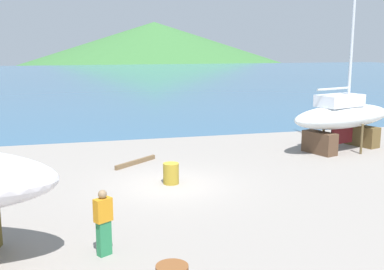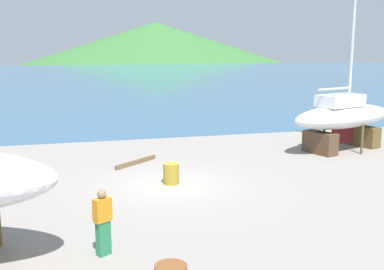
% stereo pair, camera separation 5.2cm
% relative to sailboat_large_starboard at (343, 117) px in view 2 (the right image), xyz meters
% --- Properties ---
extents(ground_plane, '(50.85, 50.85, 0.00)m').
position_rel_sailboat_large_starboard_xyz_m(ground_plane, '(-9.72, -7.50, -1.67)').
color(ground_plane, gray).
extents(sea_water, '(175.69, 102.97, 0.01)m').
position_rel_sailboat_large_starboard_xyz_m(sea_water, '(-9.72, 56.70, -1.67)').
color(sea_water, '#346186').
rests_on(sea_water, ground).
extents(headland_hill, '(171.89, 171.89, 27.01)m').
position_rel_sailboat_large_starboard_xyz_m(headland_hill, '(18.38, 153.07, -1.67)').
color(headland_hill, '#3A7137').
rests_on(headland_hill, ground).
extents(sailboat_large_starboard, '(6.82, 4.07, 10.27)m').
position_rel_sailboat_large_starboard_xyz_m(sailboat_large_starboard, '(0.00, 0.00, 0.00)').
color(sailboat_large_starboard, brown).
rests_on(sailboat_large_starboard, ground).
extents(worker, '(0.50, 0.43, 1.72)m').
position_rel_sailboat_large_starboard_xyz_m(worker, '(-12.61, -9.33, -0.78)').
color(worker, '#297B4B').
rests_on(worker, ground).
extents(barrel_rust_far, '(0.84, 0.84, 0.81)m').
position_rel_sailboat_large_starboard_xyz_m(barrel_rust_far, '(-9.65, -3.66, -1.26)').
color(barrel_rust_far, olive).
rests_on(barrel_rust_far, ground).
extents(timber_short_cross, '(2.03, 1.72, 0.20)m').
position_rel_sailboat_large_starboard_xyz_m(timber_short_cross, '(-10.54, -0.35, -1.57)').
color(timber_short_cross, brown).
rests_on(timber_short_cross, ground).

